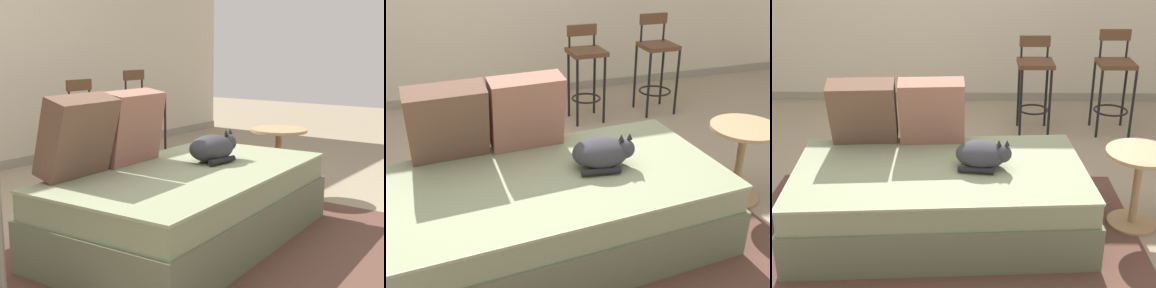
% 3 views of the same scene
% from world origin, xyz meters
% --- Properties ---
extents(ground_plane, '(16.00, 16.00, 0.00)m').
position_xyz_m(ground_plane, '(0.00, 0.00, 0.00)').
color(ground_plane, gray).
rests_on(ground_plane, ground).
extents(area_rug, '(2.54, 2.12, 0.01)m').
position_xyz_m(area_rug, '(0.00, -0.70, 0.00)').
color(area_rug, brown).
rests_on(area_rug, ground).
extents(couch, '(1.90, 1.13, 0.45)m').
position_xyz_m(couch, '(0.00, -0.40, 0.23)').
color(couch, '#636B50').
rests_on(couch, ground).
extents(throw_pillow_corner, '(0.46, 0.30, 0.47)m').
position_xyz_m(throw_pillow_corner, '(-0.53, -0.02, 0.68)').
color(throw_pillow_corner, brown).
rests_on(throw_pillow_corner, couch).
extents(throw_pillow_middle, '(0.45, 0.25, 0.46)m').
position_xyz_m(throw_pillow_middle, '(-0.07, 0.01, 0.68)').
color(throw_pillow_middle, '#936051').
rests_on(throw_pillow_middle, couch).
extents(cat, '(0.36, 0.28, 0.20)m').
position_xyz_m(cat, '(0.27, -0.38, 0.53)').
color(cat, '#333338').
rests_on(cat, couch).
extents(bar_stool_near_window, '(0.32, 0.32, 0.88)m').
position_xyz_m(bar_stool_near_window, '(0.77, 1.33, 0.54)').
color(bar_stool_near_window, black).
rests_on(bar_stool_near_window, ground).
extents(bar_stool_by_doorway, '(0.32, 0.32, 0.94)m').
position_xyz_m(bar_stool_by_doorway, '(1.50, 1.33, 0.53)').
color(bar_stool_by_doorway, black).
rests_on(bar_stool_by_doorway, ground).
extents(side_table, '(0.44, 0.44, 0.53)m').
position_xyz_m(side_table, '(1.27, -0.32, 0.35)').
color(side_table, tan).
rests_on(side_table, ground).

